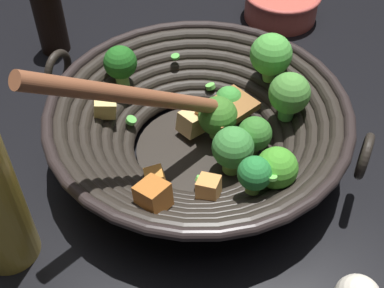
# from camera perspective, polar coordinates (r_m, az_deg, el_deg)

# --- Properties ---
(ground_plane) EXTENTS (4.00, 4.00, 0.00)m
(ground_plane) POSITION_cam_1_polar(r_m,az_deg,el_deg) (0.67, 0.64, -1.04)
(ground_plane) COLOR black
(wok) EXTENTS (0.37, 0.38, 0.24)m
(wok) POSITION_cam_1_polar(r_m,az_deg,el_deg) (0.64, 0.94, 2.31)
(wok) COLOR black
(wok) RESTS_ON ground
(soy_sauce_bottle) EXTENTS (0.05, 0.05, 0.17)m
(soy_sauce_bottle) POSITION_cam_1_polar(r_m,az_deg,el_deg) (0.84, -15.59, 13.83)
(soy_sauce_bottle) COLOR black
(soy_sauce_bottle) RESTS_ON ground
(prep_bowl) EXTENTS (0.13, 0.13, 0.05)m
(prep_bowl) POSITION_cam_1_polar(r_m,az_deg,el_deg) (0.92, 9.82, 15.03)
(prep_bowl) COLOR #D15647
(prep_bowl) RESTS_ON ground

